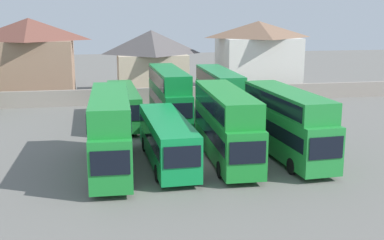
% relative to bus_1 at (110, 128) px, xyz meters
% --- Properties ---
extents(ground, '(140.00, 140.00, 0.00)m').
position_rel_bus_1_xyz_m(ground, '(6.11, 18.16, -2.89)').
color(ground, slate).
extents(depot_boundary_wall, '(56.00, 0.50, 1.80)m').
position_rel_bus_1_xyz_m(depot_boundary_wall, '(6.11, 23.60, -1.99)').
color(depot_boundary_wall, gray).
rests_on(depot_boundary_wall, ground).
extents(bus_1, '(2.82, 11.83, 5.15)m').
position_rel_bus_1_xyz_m(bus_1, '(0.00, 0.00, 0.00)').
color(bus_1, '#1E8C33').
rests_on(bus_1, ground).
extents(bus_2, '(2.92, 11.42, 3.28)m').
position_rel_bus_1_xyz_m(bus_2, '(3.87, 0.54, -1.01)').
color(bus_2, '#108C40').
rests_on(bus_2, ground).
extents(bus_3, '(2.81, 11.62, 5.06)m').
position_rel_bus_1_xyz_m(bus_3, '(8.10, 0.64, -0.05)').
color(bus_3, '#1C8A2F').
rests_on(bus_3, ground).
extents(bus_4, '(3.33, 11.53, 4.94)m').
position_rel_bus_1_xyz_m(bus_4, '(12.62, 0.53, -0.11)').
color(bus_4, '#228B37').
rests_on(bus_4, ground).
extents(bus_5, '(2.77, 11.98, 3.32)m').
position_rel_bus_1_xyz_m(bus_5, '(1.44, 13.90, -0.99)').
color(bus_5, '#1D8130').
rests_on(bus_5, ground).
extents(bus_6, '(2.80, 11.67, 5.01)m').
position_rel_bus_1_xyz_m(bus_6, '(5.83, 14.06, -0.07)').
color(bus_6, '#107E34').
rests_on(bus_6, ground).
extents(bus_7, '(2.55, 11.62, 4.88)m').
position_rel_bus_1_xyz_m(bus_7, '(10.64, 13.50, -0.15)').
color(bus_7, '#1C8540').
rests_on(bus_7, ground).
extents(house_terrace_left, '(10.54, 6.72, 9.55)m').
position_rel_bus_1_xyz_m(house_terrace_left, '(-8.91, 30.84, 1.97)').
color(house_terrace_left, '#9E7A60').
rests_on(house_terrace_left, ground).
extents(house_terrace_centre, '(9.00, 7.67, 7.99)m').
position_rel_bus_1_xyz_m(house_terrace_centre, '(5.87, 31.00, 1.19)').
color(house_terrace_centre, '#C6B293').
rests_on(house_terrace_centre, ground).
extents(house_terrace_right, '(10.12, 8.28, 9.08)m').
position_rel_bus_1_xyz_m(house_terrace_right, '(19.58, 29.82, 1.73)').
color(house_terrace_right, silver).
rests_on(house_terrace_right, ground).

